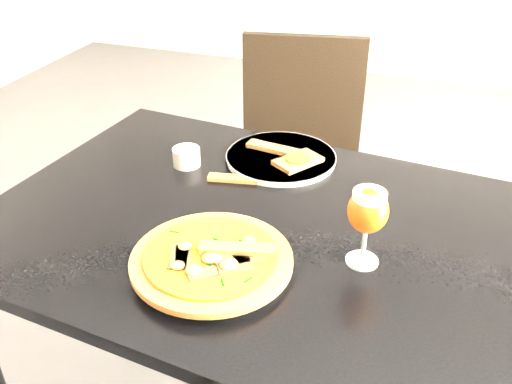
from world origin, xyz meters
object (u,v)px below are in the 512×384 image
at_px(chair_far, 297,168).
at_px(pizza, 212,258).
at_px(beer_glass, 368,211).
at_px(dining_table, 271,260).

distance_m(chair_far, pizza, 0.91).
xyz_separation_m(pizza, beer_glass, (0.26, 0.11, 0.09)).
height_order(chair_far, beer_glass, chair_far).
relative_size(dining_table, beer_glass, 8.14).
distance_m(pizza, beer_glass, 0.29).
bearing_deg(chair_far, dining_table, -90.04).
bearing_deg(chair_far, pizza, -95.89).
xyz_separation_m(chair_far, beer_glass, (0.33, -0.75, 0.36)).
distance_m(chair_far, beer_glass, 0.90).
bearing_deg(pizza, chair_far, 94.54).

